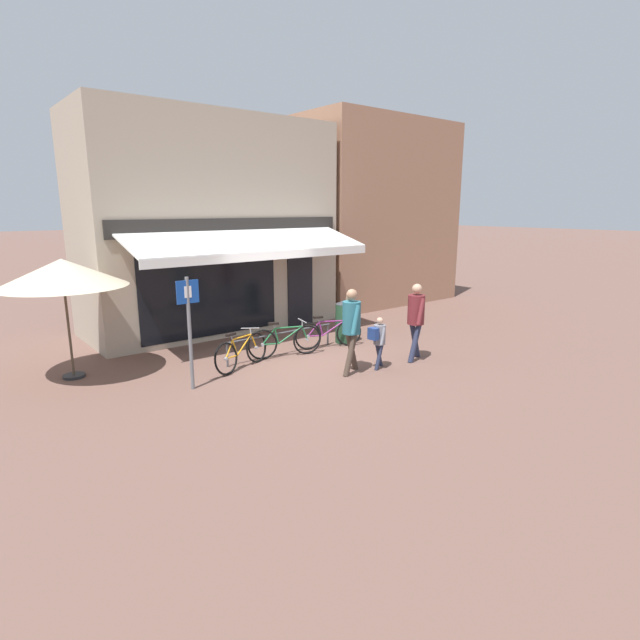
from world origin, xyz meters
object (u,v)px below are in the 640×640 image
at_px(bicycle_orange, 241,352).
at_px(bicycle_green, 285,341).
at_px(pedestrian_child, 379,337).
at_px(parking_sign, 189,321).
at_px(pedestrian_second_adult, 416,314).
at_px(cafe_parasol, 62,273).
at_px(pedestrian_adult, 351,322).
at_px(litter_bin, 345,321).
at_px(bicycle_purple, 329,333).

distance_m(bicycle_orange, bicycle_green, 1.24).
bearing_deg(pedestrian_child, parking_sign, 157.65).
bearing_deg(pedestrian_second_adult, bicycle_orange, 151.03).
height_order(bicycle_green, cafe_parasol, cafe_parasol).
distance_m(bicycle_orange, parking_sign, 1.80).
relative_size(bicycle_green, pedestrian_adult, 0.98).
distance_m(pedestrian_second_adult, litter_bin, 2.23).
relative_size(bicycle_purple, pedestrian_adult, 0.94).
xyz_separation_m(litter_bin, parking_sign, (-4.63, -0.73, 0.79)).
height_order(pedestrian_second_adult, litter_bin, pedestrian_second_adult).
height_order(bicycle_purple, pedestrian_child, pedestrian_child).
relative_size(pedestrian_adult, pedestrian_second_adult, 1.02).
xyz_separation_m(bicycle_orange, cafe_parasol, (-3.05, 1.66, 1.81)).
bearing_deg(pedestrian_second_adult, bicycle_purple, 114.61).
bearing_deg(litter_bin, bicycle_purple, -169.74).
distance_m(bicycle_green, bicycle_purple, 1.32).
bearing_deg(parking_sign, pedestrian_child, -19.90).
xyz_separation_m(pedestrian_adult, pedestrian_second_adult, (1.79, -0.23, -0.03)).
xyz_separation_m(pedestrian_second_adult, cafe_parasol, (-6.51, 3.63, 1.10)).
distance_m(bicycle_green, pedestrian_child, 2.30).
height_order(bicycle_orange, cafe_parasol, cafe_parasol).
height_order(litter_bin, cafe_parasol, cafe_parasol).
height_order(bicycle_purple, cafe_parasol, cafe_parasol).
xyz_separation_m(bicycle_purple, pedestrian_second_adult, (0.91, -2.04, 0.71)).
bearing_deg(pedestrian_second_adult, pedestrian_child, 177.03).
distance_m(pedestrian_child, litter_bin, 2.27).
xyz_separation_m(pedestrian_adult, cafe_parasol, (-4.72, 3.40, 1.07)).
distance_m(parking_sign, cafe_parasol, 2.87).
bearing_deg(pedestrian_adult, cafe_parasol, 141.99).
bearing_deg(bicycle_orange, bicycle_green, -15.57).
distance_m(bicycle_green, pedestrian_second_adult, 3.12).
xyz_separation_m(bicycle_orange, parking_sign, (-1.41, -0.54, 0.98)).
height_order(bicycle_purple, parking_sign, parking_sign).
relative_size(bicycle_purple, litter_bin, 1.52).
distance_m(litter_bin, parking_sign, 4.75).
relative_size(bicycle_green, litter_bin, 1.58).
height_order(bicycle_green, pedestrian_adult, pedestrian_adult).
distance_m(pedestrian_second_adult, parking_sign, 5.08).
height_order(pedestrian_adult, cafe_parasol, cafe_parasol).
xyz_separation_m(pedestrian_adult, pedestrian_child, (0.66, -0.16, -0.41)).
height_order(bicycle_orange, bicycle_green, same).
xyz_separation_m(bicycle_green, bicycle_purple, (1.32, -0.03, -0.02)).
xyz_separation_m(bicycle_orange, pedestrian_adult, (1.67, -1.74, 0.74)).
height_order(bicycle_green, pedestrian_second_adult, pedestrian_second_adult).
distance_m(bicycle_orange, cafe_parasol, 3.92).
height_order(bicycle_purple, litter_bin, litter_bin).
bearing_deg(bicycle_purple, cafe_parasol, -176.94).
height_order(bicycle_orange, pedestrian_adult, pedestrian_adult).
bearing_deg(parking_sign, bicycle_orange, 21.01).
height_order(pedestrian_adult, pedestrian_child, pedestrian_adult).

